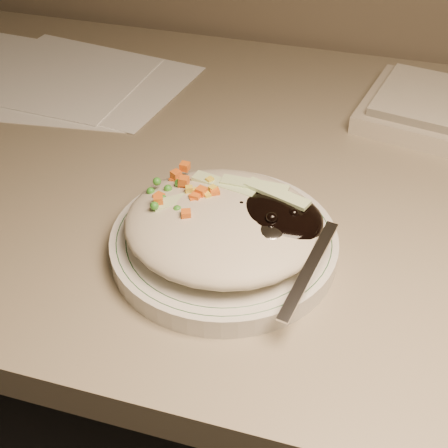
# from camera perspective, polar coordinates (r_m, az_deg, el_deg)

# --- Properties ---
(desk) EXTENTS (1.40, 0.70, 0.74)m
(desk) POSITION_cam_1_polar(r_m,az_deg,el_deg) (0.87, 7.10, -6.33)
(desk) COLOR #80745C
(desk) RESTS_ON ground
(plate) EXTENTS (0.23, 0.23, 0.02)m
(plate) POSITION_cam_1_polar(r_m,az_deg,el_deg) (0.62, 0.00, -1.84)
(plate) COLOR silver
(plate) RESTS_ON desk
(plate_rim) EXTENTS (0.21, 0.21, 0.00)m
(plate_rim) POSITION_cam_1_polar(r_m,az_deg,el_deg) (0.62, 0.00, -1.14)
(plate_rim) COLOR #144723
(plate_rim) RESTS_ON plate
(meal) EXTENTS (0.20, 0.19, 0.05)m
(meal) POSITION_cam_1_polar(r_m,az_deg,el_deg) (0.60, 0.38, 0.29)
(meal) COLOR #AEA58D
(meal) RESTS_ON plate
(papers) EXTENTS (0.38, 0.29, 0.00)m
(papers) POSITION_cam_1_polar(r_m,az_deg,el_deg) (0.97, -14.86, 12.66)
(papers) COLOR white
(papers) RESTS_ON desk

